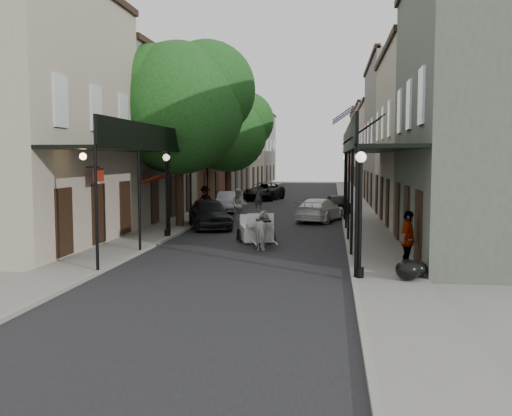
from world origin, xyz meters
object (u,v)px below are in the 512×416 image
(horse, at_px, (264,230))
(car_left_near, at_px, (209,213))
(tree_near, at_px, (187,103))
(pedestrian_walking, at_px, (239,205))
(car_left_far, at_px, (264,191))
(carriage, at_px, (255,219))
(pedestrian_sidewalk_right, at_px, (408,240))
(car_left_mid, at_px, (229,202))
(car_right_far, at_px, (337,203))
(lamppost_right_far, at_px, (345,183))
(lamppost_left, at_px, (167,194))
(tree_far, at_px, (233,129))
(lamppost_right_near, at_px, (360,213))
(pedestrian_sidewalk_left, at_px, (205,200))
(car_right_near, at_px, (320,210))

(horse, relative_size, car_left_near, 0.39)
(tree_near, relative_size, pedestrian_walking, 5.03)
(horse, distance_m, car_left_far, 27.04)
(carriage, relative_size, pedestrian_sidewalk_right, 1.36)
(car_left_mid, height_order, car_right_far, car_left_mid)
(pedestrian_walking, relative_size, car_right_far, 0.50)
(horse, bearing_deg, car_left_near, -76.23)
(carriage, relative_size, car_right_far, 0.65)
(pedestrian_walking, distance_m, car_left_mid, 5.92)
(lamppost_right_far, distance_m, car_right_far, 1.78)
(lamppost_left, bearing_deg, tree_near, 91.34)
(car_left_near, bearing_deg, carriage, -74.58)
(tree_far, distance_m, car_right_far, 10.73)
(lamppost_right_near, bearing_deg, car_left_mid, 110.22)
(horse, xyz_separation_m, pedestrian_sidewalk_left, (-5.15, 12.23, 0.25))
(tree_near, relative_size, lamppost_right_near, 2.60)
(tree_far, height_order, lamppost_left, tree_far)
(tree_far, bearing_deg, car_left_far, 75.40)
(tree_far, xyz_separation_m, lamppost_left, (0.15, -18.18, -3.79))
(tree_far, distance_m, pedestrian_walking, 12.21)
(car_left_near, bearing_deg, pedestrian_walking, 51.99)
(lamppost_right_far, distance_m, car_right_near, 4.49)
(pedestrian_walking, relative_size, car_left_far, 0.35)
(carriage, bearing_deg, car_right_near, 55.94)
(car_left_mid, xyz_separation_m, car_left_far, (1.00, 11.59, 0.07))
(tree_far, distance_m, car_left_near, 15.13)
(pedestrian_sidewalk_right, bearing_deg, tree_far, 45.06)
(car_left_far, bearing_deg, lamppost_right_near, -67.88)
(pedestrian_sidewalk_right, bearing_deg, lamppost_left, 79.38)
(pedestrian_walking, distance_m, car_right_near, 4.68)
(lamppost_right_far, height_order, car_left_far, lamppost_right_far)
(car_left_far, relative_size, car_right_far, 1.43)
(car_left_mid, xyz_separation_m, car_right_far, (7.20, 0.09, -0.04))
(pedestrian_walking, xyz_separation_m, car_right_far, (5.60, 5.78, -0.30))
(pedestrian_sidewalk_right, bearing_deg, car_right_far, 29.26)
(pedestrian_walking, relative_size, car_left_near, 0.42)
(pedestrian_sidewalk_left, relative_size, car_left_near, 0.39)
(lamppost_right_far, xyz_separation_m, car_left_far, (-6.70, 12.49, -1.28))
(lamppost_right_far, bearing_deg, car_right_near, -110.56)
(horse, bearing_deg, car_right_far, -116.97)
(pedestrian_sidewalk_right, distance_m, car_left_near, 13.65)
(tree_near, bearing_deg, carriage, -45.91)
(lamppost_right_near, distance_m, lamppost_right_far, 20.00)
(car_right_near, bearing_deg, car_right_far, -85.23)
(horse, xyz_separation_m, car_right_far, (3.02, 15.36, -0.10))
(carriage, height_order, car_left_near, carriage)
(pedestrian_walking, distance_m, pedestrian_sidewalk_right, 15.76)
(tree_far, distance_m, car_left_far, 8.26)
(tree_near, height_order, car_right_far, tree_near)
(horse, height_order, car_right_far, horse)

